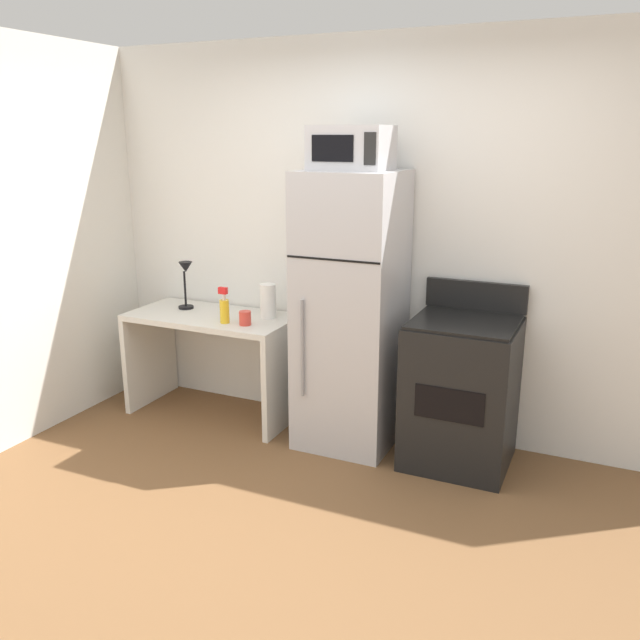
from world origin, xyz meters
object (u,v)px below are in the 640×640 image
object	(u,v)px
spray_bottle	(224,309)
refrigerator	(351,312)
desk	(213,345)
paper_towel_roll	(268,301)
microwave	(352,148)
oven_range	(461,391)
coffee_mug	(245,318)
desk_lamp	(186,277)

from	to	relation	value
spray_bottle	refrigerator	bearing A→B (deg)	8.91
desk	paper_towel_roll	size ratio (longest dim) A/B	4.97
microwave	oven_range	xyz separation A→B (m)	(0.73, 0.02, -1.44)
microwave	coffee_mug	bearing A→B (deg)	-172.04
paper_towel_roll	microwave	xyz separation A→B (m)	(0.66, -0.12, 1.04)
spray_bottle	oven_range	xyz separation A→B (m)	(1.60, 0.14, -0.38)
desk_lamp	refrigerator	distance (m)	1.32
spray_bottle	paper_towel_roll	xyz separation A→B (m)	(0.21, 0.24, 0.02)
spray_bottle	refrigerator	distance (m)	0.88
desk_lamp	coffee_mug	xyz separation A→B (m)	(0.60, -0.18, -0.19)
paper_towel_roll	microwave	size ratio (longest dim) A/B	0.52
desk	spray_bottle	size ratio (longest dim) A/B	4.79
coffee_mug	oven_range	bearing A→B (deg)	4.90
spray_bottle	coffee_mug	size ratio (longest dim) A/B	2.62
spray_bottle	desk	bearing A→B (deg)	144.73
coffee_mug	microwave	size ratio (longest dim) A/B	0.21
paper_towel_roll	refrigerator	world-z (taller)	refrigerator
desk_lamp	refrigerator	xyz separation A→B (m)	(1.31, -0.06, -0.10)
oven_range	desk_lamp	bearing A→B (deg)	178.37
spray_bottle	oven_range	world-z (taller)	oven_range
desk_lamp	spray_bottle	xyz separation A→B (m)	(0.45, -0.20, -0.14)
spray_bottle	paper_towel_roll	distance (m)	0.31
oven_range	spray_bottle	bearing A→B (deg)	-175.04
oven_range	coffee_mug	bearing A→B (deg)	-175.10
coffee_mug	oven_range	distance (m)	1.49
spray_bottle	desk_lamp	bearing A→B (deg)	156.24
coffee_mug	paper_towel_roll	size ratio (longest dim) A/B	0.40
desk	oven_range	distance (m)	1.80
desk	desk_lamp	world-z (taller)	desk_lamp
refrigerator	microwave	bearing A→B (deg)	-89.67
desk_lamp	coffee_mug	world-z (taller)	desk_lamp
paper_towel_roll	oven_range	distance (m)	1.45
paper_towel_roll	microwave	distance (m)	1.23
paper_towel_roll	oven_range	size ratio (longest dim) A/B	0.22
desk_lamp	microwave	xyz separation A→B (m)	(1.31, -0.08, 0.92)
spray_bottle	refrigerator	size ratio (longest dim) A/B	0.14
desk	spray_bottle	bearing A→B (deg)	-35.27
microwave	spray_bottle	bearing A→B (deg)	-172.46
refrigerator	microwave	world-z (taller)	microwave
desk	desk_lamp	size ratio (longest dim) A/B	3.38
desk	microwave	xyz separation A→B (m)	(1.07, -0.03, 1.38)
desk	refrigerator	xyz separation A→B (m)	(1.06, -0.01, 0.36)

